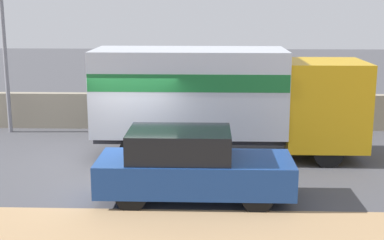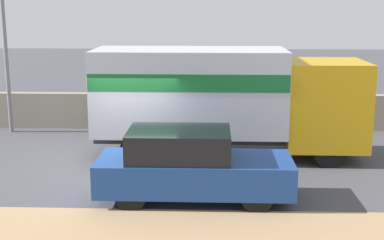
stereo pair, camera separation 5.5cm
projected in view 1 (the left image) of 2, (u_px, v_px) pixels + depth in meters
ground_plane at (127, 180)px, 13.87m from camera, size 80.00×80.00×0.00m
stone_wall_backdrop at (151, 111)px, 19.44m from camera, size 60.00×0.35×1.29m
street_lamp at (3, 22)px, 18.19m from camera, size 0.56×0.28×6.61m
box_truck at (223, 95)px, 15.63m from camera, size 7.83×2.32×3.19m
car_hatchback at (191, 166)px, 12.31m from camera, size 4.47×1.71×1.67m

